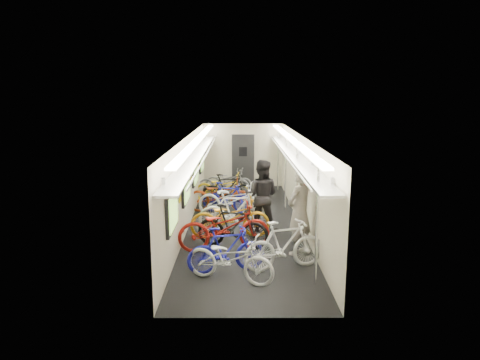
{
  "coord_description": "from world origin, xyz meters",
  "views": [
    {
      "loc": [
        -0.15,
        -11.18,
        3.45
      ],
      "look_at": [
        -0.13,
        0.38,
        1.15
      ],
      "focal_mm": 32.0,
      "sensor_mm": 36.0,
      "label": 1
    }
  ],
  "objects_px": {
    "bicycle_0": "(230,258)",
    "passenger_near": "(299,212)",
    "passenger_mid": "(261,196)",
    "backpack": "(308,186)",
    "bicycle_1": "(226,250)"
  },
  "relations": [
    {
      "from": "passenger_mid",
      "to": "bicycle_0",
      "type": "bearing_deg",
      "value": 88.95
    },
    {
      "from": "bicycle_0",
      "to": "backpack",
      "type": "bearing_deg",
      "value": -14.09
    },
    {
      "from": "bicycle_1",
      "to": "bicycle_0",
      "type": "bearing_deg",
      "value": 176.19
    },
    {
      "from": "bicycle_0",
      "to": "passenger_mid",
      "type": "distance_m",
      "value": 3.23
    },
    {
      "from": "passenger_mid",
      "to": "backpack",
      "type": "height_order",
      "value": "passenger_mid"
    },
    {
      "from": "bicycle_1",
      "to": "passenger_near",
      "type": "relative_size",
      "value": 0.81
    },
    {
      "from": "bicycle_1",
      "to": "passenger_near",
      "type": "distance_m",
      "value": 1.93
    },
    {
      "from": "bicycle_0",
      "to": "passenger_mid",
      "type": "height_order",
      "value": "passenger_mid"
    },
    {
      "from": "passenger_mid",
      "to": "backpack",
      "type": "xyz_separation_m",
      "value": [
        1.1,
        -0.52,
        0.35
      ]
    },
    {
      "from": "bicycle_1",
      "to": "passenger_near",
      "type": "bearing_deg",
      "value": -71.2
    },
    {
      "from": "bicycle_0",
      "to": "passenger_near",
      "type": "distance_m",
      "value": 2.13
    },
    {
      "from": "backpack",
      "to": "passenger_near",
      "type": "bearing_deg",
      "value": -91.4
    },
    {
      "from": "passenger_near",
      "to": "passenger_mid",
      "type": "distance_m",
      "value": 1.82
    },
    {
      "from": "bicycle_1",
      "to": "passenger_mid",
      "type": "distance_m",
      "value": 2.85
    },
    {
      "from": "bicycle_1",
      "to": "backpack",
      "type": "distance_m",
      "value": 3.01
    }
  ]
}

